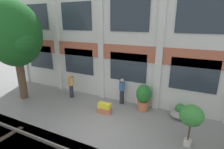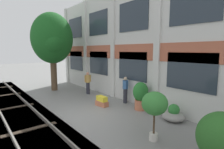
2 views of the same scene
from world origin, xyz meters
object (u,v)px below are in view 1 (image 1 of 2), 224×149
Objects in this scene: broadleaf_tree at (15,36)px; resident_watching_tracks at (122,90)px; potted_plant_square_trough at (104,108)px; resident_by_doorway at (71,85)px; potted_plant_low_pan at (191,117)px; potted_plant_wide_bowl at (180,113)px; potted_plant_stone_basin at (143,96)px.

broadleaf_tree reaches higher than resident_watching_tracks.
potted_plant_square_trough is 3.12m from resident_by_doorway.
potted_plant_low_pan reaches higher than resident_by_doorway.
broadleaf_tree is 4.43m from resident_by_doorway.
potted_plant_square_trough is at bearing -161.03° from potted_plant_wide_bowl.
broadleaf_tree is 6.15× the size of potted_plant_wide_bowl.
resident_by_doorway is (-6.73, -0.43, 0.58)m from potted_plant_wide_bowl.
resident_by_doorway is at bearing -176.30° from potted_plant_wide_bowl.
resident_by_doorway reaches higher than resident_watching_tracks.
potted_plant_stone_basin is 0.93× the size of resident_by_doorway.
resident_by_doorway is 1.00× the size of resident_watching_tracks.
potted_plant_square_trough is at bearing 5.82° from broadleaf_tree.
resident_by_doorway is (2.77, 1.45, -3.13)m from broadleaf_tree.
resident_by_doorway is at bearing 27.58° from broadleaf_tree.
potted_plant_wide_bowl is at bearing 125.93° from resident_watching_tracks.
resident_watching_tracks is at bearing 177.20° from potted_plant_wide_bowl.
potted_plant_low_pan is 1.10× the size of resident_by_doorway.
potted_plant_square_trough is at bearing 169.06° from potted_plant_low_pan.
potted_plant_low_pan is at bearing -1.43° from broadleaf_tree.
resident_watching_tracks is at bearing 11.82° from resident_by_doorway.
resident_by_doorway is at bearing -41.14° from resident_watching_tracks.
potted_plant_wide_bowl is at bearing 103.74° from potted_plant_low_pan.
potted_plant_wide_bowl is at bearing 18.97° from potted_plant_square_trough.
broadleaf_tree is 10.37m from potted_plant_wide_bowl.
potted_plant_square_trough is at bearing -145.00° from potted_plant_stone_basin.
broadleaf_tree reaches higher than potted_plant_square_trough.
resident_watching_tracks is (6.13, 2.05, -3.14)m from broadleaf_tree.
potted_plant_wide_bowl is 0.61× the size of resident_watching_tracks.
potted_plant_square_trough is 4.51m from potted_plant_low_pan.
potted_plant_low_pan is (10.02, -0.25, -2.68)m from broadleaf_tree.
potted_plant_square_trough is 1.63m from resident_watching_tracks.
potted_plant_low_pan is 7.46m from resident_by_doorway.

